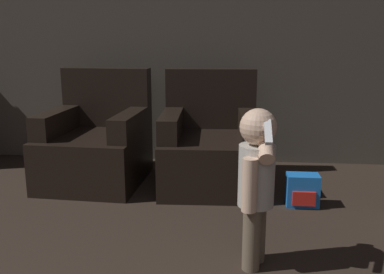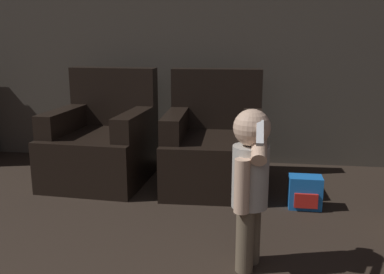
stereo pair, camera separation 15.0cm
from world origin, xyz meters
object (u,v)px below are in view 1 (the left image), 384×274
object	(u,v)px
toy_backpack	(302,190)
person_toddler	(257,176)
armchair_left	(97,144)
armchair_right	(210,147)

from	to	relation	value
toy_backpack	person_toddler	bearing A→B (deg)	-114.09
armchair_left	person_toddler	bearing A→B (deg)	-42.61
armchair_left	toy_backpack	bearing A→B (deg)	-11.20
person_toddler	toy_backpack	xyz separation A→B (m)	(0.41, 0.92, -0.41)
person_toddler	armchair_right	bearing A→B (deg)	-147.46
person_toddler	toy_backpack	size ratio (longest dim) A/B	3.63
armchair_left	person_toddler	size ratio (longest dim) A/B	1.09
armchair_right	toy_backpack	bearing A→B (deg)	-33.78
armchair_left	toy_backpack	distance (m)	1.81
armchair_left	toy_backpack	size ratio (longest dim) A/B	3.96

